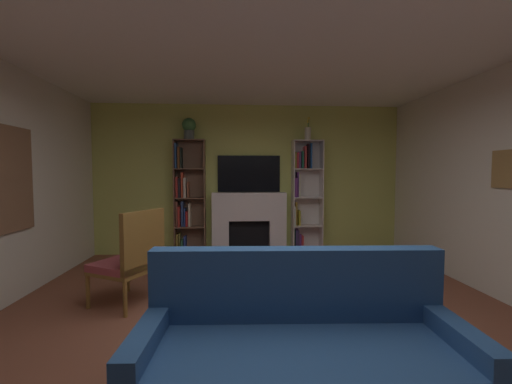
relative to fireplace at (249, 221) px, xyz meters
The scene contains 11 objects.
ground_plane 3.19m from the fireplace, 90.00° to the right, with size 7.81×7.81×0.00m, color brown.
wall_back_accent 0.78m from the fireplace, 90.00° to the left, with size 5.77×0.06×2.75m, color #C1CA62.
ceiling 3.81m from the fireplace, 90.00° to the right, with size 5.77×6.62×0.06m, color white.
fireplace is the anchor object (origin of this frame).
tv 0.88m from the fireplace, 90.00° to the left, with size 1.15×0.06×0.67m, color black.
bookshelf_left 1.20m from the fireplace, behind, with size 0.55×0.27×2.10m.
bookshelf_right 1.11m from the fireplace, ahead, with size 0.55×0.29×2.10m.
potted_plant 2.01m from the fireplace, behind, with size 0.25×0.25×0.38m.
vase_with_flowers 1.95m from the fireplace, ahead, with size 0.11×0.11×0.42m.
couch 4.01m from the fireplace, 87.97° to the right, with size 2.10×0.93×0.96m.
armchair 2.66m from the fireplace, 122.74° to the right, with size 0.81×0.83×1.08m.
Camera 1 is at (-0.29, -2.87, 1.50)m, focal length 23.08 mm.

